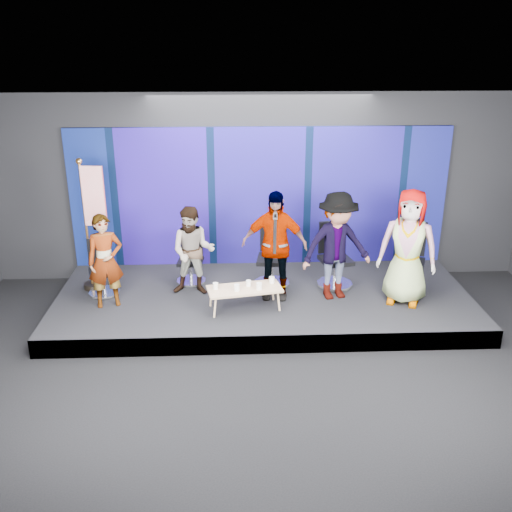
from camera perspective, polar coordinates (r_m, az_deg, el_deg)
The scene contains 21 objects.
ground at distance 7.75m, azimuth 1.81°, elevation -13.57°, with size 10.00×10.00×0.00m, color black.
room_walls at distance 6.67m, azimuth 2.05°, elevation 3.86°, with size 10.02×8.02×3.51m.
riser at distance 9.83m, azimuth 0.77°, elevation -4.54°, with size 7.00×3.00×0.30m, color black.
backdrop at distance 10.69m, azimuth 0.38°, elevation 5.89°, with size 7.00×0.08×2.60m, color #061C50.
chair_a at distance 10.00m, azimuth -15.08°, elevation -1.96°, with size 0.67×0.67×0.95m.
panelist_a at distance 9.37m, azimuth -14.82°, elevation -0.50°, with size 0.56×0.37×1.53m, color black.
chair_b at distance 10.18m, azimuth -6.51°, elevation -0.94°, with size 0.58×0.58×0.94m.
panelist_b at distance 9.55m, azimuth -6.32°, elevation 0.48°, with size 0.74×0.58×1.52m, color black.
chair_c at distance 9.99m, azimuth 1.64°, elevation -0.85°, with size 0.72×0.72×1.13m.
panelist_c at distance 9.32m, azimuth 1.84°, elevation 1.08°, with size 1.07×0.45×1.83m, color black.
chair_d at distance 10.05m, azimuth 7.83°, elevation -0.92°, with size 0.75×0.75×1.12m.
panelist_d at distance 9.39m, azimuth 8.06°, elevation 0.98°, with size 1.17×0.67×1.81m, color black.
chair_e at distance 10.12m, azimuth 14.93°, elevation -1.21°, with size 0.86×0.86×1.18m.
panelist_e at distance 9.44m, azimuth 14.94°, elevation 0.85°, with size 0.93×0.61×1.90m, color black.
coffee_table at distance 9.10m, azimuth -1.16°, elevation -3.38°, with size 1.24×0.70×0.36m.
mug_a at distance 9.07m, azimuth -4.06°, elevation -3.00°, with size 0.08×0.08×0.10m, color white.
mug_b at distance 8.98m, azimuth -1.93°, elevation -3.19°, with size 0.09×0.09×0.10m, color white.
mug_c at distance 9.14m, azimuth -0.75°, elevation -2.74°, with size 0.08×0.08×0.10m, color white.
mug_d at distance 9.03m, azimuth 0.32°, elevation -3.03°, with size 0.09×0.09×0.11m, color white.
mug_e at distance 9.26m, azimuth 1.60°, elevation -2.40°, with size 0.09×0.09×0.10m, color white.
flag_stand at distance 9.89m, azimuth -16.06°, elevation 3.26°, with size 0.52×0.30×2.29m.
Camera 1 is at (-0.51, -6.35, 4.41)m, focal length 40.00 mm.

